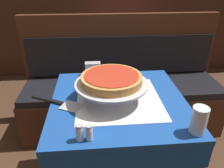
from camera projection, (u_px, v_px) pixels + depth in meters
dining_table_front at (118, 114)px, 1.24m from camera, size 0.73×0.73×0.73m
dining_table_rear at (123, 42)px, 2.59m from camera, size 0.70×0.70×0.72m
booth_bench at (122, 97)px, 2.04m from camera, size 1.76×0.51×1.02m
pizza_pan_stand at (112, 84)px, 1.15m from camera, size 0.39×0.39×0.10m
deep_dish_pizza at (112, 79)px, 1.13m from camera, size 0.32×0.32×0.04m
pizza_server at (57, 103)px, 1.15m from camera, size 0.29×0.18×0.01m
water_glass_near at (199, 120)px, 0.92m from camera, size 0.07×0.07×0.12m
salt_shaker at (80, 133)px, 0.89m from camera, size 0.03×0.03×0.08m
pepper_shaker at (89, 132)px, 0.89m from camera, size 0.03×0.03×0.07m
napkin_holder at (93, 69)px, 1.44m from camera, size 0.10×0.05×0.09m
condiment_caddy at (128, 27)px, 2.52m from camera, size 0.12×0.12×0.18m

